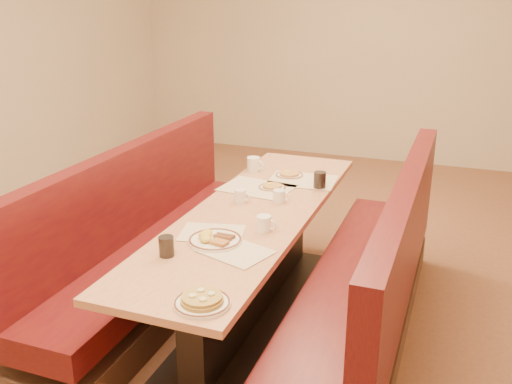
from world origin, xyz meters
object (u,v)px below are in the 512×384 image
(booth_left, at_px, (151,250))
(coffee_mug_a, at_px, (265,223))
(soda_tumbler_near, at_px, (166,246))
(pancake_plate, at_px, (202,301))
(coffee_mug_d, at_px, (254,164))
(diner_table, at_px, (253,266))
(eggs_plate, at_px, (214,239))
(booth_right, at_px, (370,289))
(soda_tumbler_mid, at_px, (320,180))
(coffee_mug_c, at_px, (279,196))
(coffee_mug_b, at_px, (241,196))

(booth_left, xyz_separation_m, coffee_mug_a, (0.90, -0.27, 0.43))
(booth_left, height_order, soda_tumbler_near, booth_left)
(pancake_plate, bearing_deg, coffee_mug_a, 91.44)
(coffee_mug_d, bearing_deg, diner_table, -57.06)
(pancake_plate, bearing_deg, eggs_plate, 109.93)
(booth_right, distance_m, soda_tumbler_mid, 0.84)
(soda_tumbler_near, bearing_deg, coffee_mug_c, 72.75)
(diner_table, relative_size, booth_left, 1.00)
(pancake_plate, height_order, eggs_plate, eggs_plate)
(booth_left, relative_size, eggs_plate, 8.83)
(diner_table, bearing_deg, coffee_mug_c, 60.36)
(eggs_plate, xyz_separation_m, coffee_mug_a, (0.20, 0.24, 0.03))
(coffee_mug_c, height_order, soda_tumbler_mid, soda_tumbler_mid)
(soda_tumbler_near, bearing_deg, coffee_mug_b, 86.05)
(pancake_plate, bearing_deg, coffee_mug_d, 104.23)
(coffee_mug_a, relative_size, coffee_mug_d, 0.86)
(pancake_plate, xyz_separation_m, soda_tumbler_near, (-0.37, 0.37, 0.03))
(diner_table, bearing_deg, soda_tumbler_mid, 63.19)
(eggs_plate, bearing_deg, coffee_mug_c, 79.31)
(pancake_plate, xyz_separation_m, soda_tumbler_mid, (0.08, 1.64, 0.04))
(eggs_plate, relative_size, coffee_mug_b, 2.63)
(coffee_mug_d, distance_m, soda_tumbler_mid, 0.59)
(booth_left, height_order, soda_tumbler_mid, booth_left)
(coffee_mug_a, distance_m, soda_tumbler_near, 0.58)
(eggs_plate, distance_m, coffee_mug_d, 1.27)
(pancake_plate, distance_m, soda_tumbler_mid, 1.64)
(coffee_mug_a, relative_size, coffee_mug_b, 1.08)
(coffee_mug_c, bearing_deg, soda_tumbler_near, -118.19)
(coffee_mug_a, bearing_deg, coffee_mug_b, 135.02)
(coffee_mug_b, relative_size, coffee_mug_c, 1.01)
(booth_left, bearing_deg, coffee_mug_b, 10.00)
(coffee_mug_b, relative_size, coffee_mug_d, 0.79)
(diner_table, height_order, pancake_plate, pancake_plate)
(booth_left, distance_m, booth_right, 1.46)
(diner_table, relative_size, pancake_plate, 10.26)
(soda_tumbler_near, relative_size, soda_tumbler_mid, 0.92)
(coffee_mug_d, bearing_deg, coffee_mug_a, -53.63)
(booth_right, xyz_separation_m, eggs_plate, (-0.76, -0.50, 0.41))
(coffee_mug_a, bearing_deg, pancake_plate, -81.34)
(booth_right, xyz_separation_m, coffee_mug_c, (-0.63, 0.19, 0.43))
(pancake_plate, distance_m, coffee_mug_a, 0.83)
(coffee_mug_a, xyz_separation_m, coffee_mug_d, (-0.45, 1.01, 0.01))
(coffee_mug_a, distance_m, coffee_mug_c, 0.46)
(coffee_mug_c, distance_m, soda_tumbler_mid, 0.39)
(coffee_mug_b, bearing_deg, diner_table, -30.24)
(coffee_mug_a, xyz_separation_m, coffee_mug_c, (-0.06, 0.45, -0.00))
(coffee_mug_d, xyz_separation_m, soda_tumbler_mid, (0.55, -0.21, 0.00))
(pancake_plate, relative_size, soda_tumbler_near, 2.34)
(eggs_plate, relative_size, coffee_mug_a, 2.43)
(diner_table, relative_size, coffee_mug_a, 21.43)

